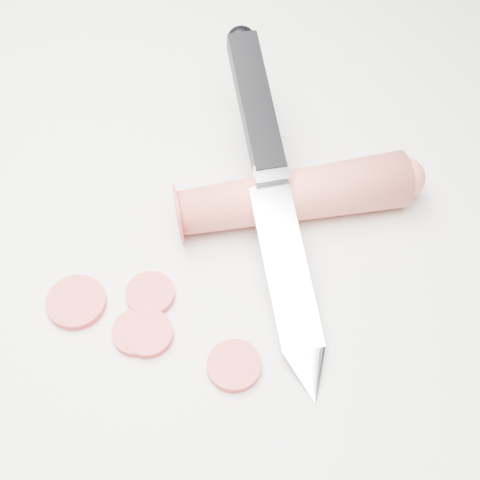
% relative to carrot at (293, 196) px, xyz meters
% --- Properties ---
extents(ground, '(2.40, 2.40, 0.00)m').
position_rel_carrot_xyz_m(ground, '(-0.05, -0.07, -0.02)').
color(ground, silver).
rests_on(ground, ground).
extents(carrot, '(0.16, 0.13, 0.04)m').
position_rel_carrot_xyz_m(carrot, '(0.00, 0.00, 0.00)').
color(carrot, '#DE5741').
rests_on(carrot, ground).
extents(carrot_slice_0, '(0.03, 0.03, 0.01)m').
position_rel_carrot_xyz_m(carrot_slice_0, '(-0.05, -0.14, -0.02)').
color(carrot_slice_0, red).
rests_on(carrot_slice_0, ground).
extents(carrot_slice_1, '(0.04, 0.04, 0.01)m').
position_rel_carrot_xyz_m(carrot_slice_1, '(0.01, -0.13, -0.02)').
color(carrot_slice_1, red).
rests_on(carrot_slice_1, ground).
extents(carrot_slice_2, '(0.04, 0.04, 0.01)m').
position_rel_carrot_xyz_m(carrot_slice_2, '(-0.11, -0.14, -0.02)').
color(carrot_slice_2, red).
rests_on(carrot_slice_2, ground).
extents(carrot_slice_3, '(0.03, 0.03, 0.01)m').
position_rel_carrot_xyz_m(carrot_slice_3, '(-0.06, -0.14, -0.02)').
color(carrot_slice_3, red).
rests_on(carrot_slice_3, ground).
extents(carrot_slice_4, '(0.03, 0.03, 0.01)m').
position_rel_carrot_xyz_m(carrot_slice_4, '(-0.06, -0.11, -0.02)').
color(carrot_slice_4, red).
rests_on(carrot_slice_4, ground).
extents(kitchen_knife, '(0.19, 0.24, 0.09)m').
position_rel_carrot_xyz_m(kitchen_knife, '(-0.01, -0.02, 0.02)').
color(kitchen_knife, silver).
rests_on(kitchen_knife, ground).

